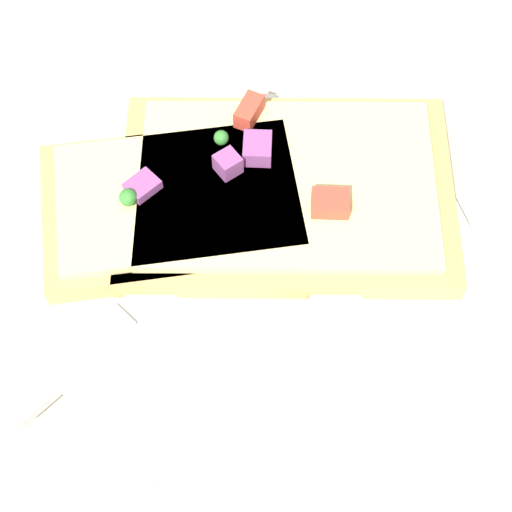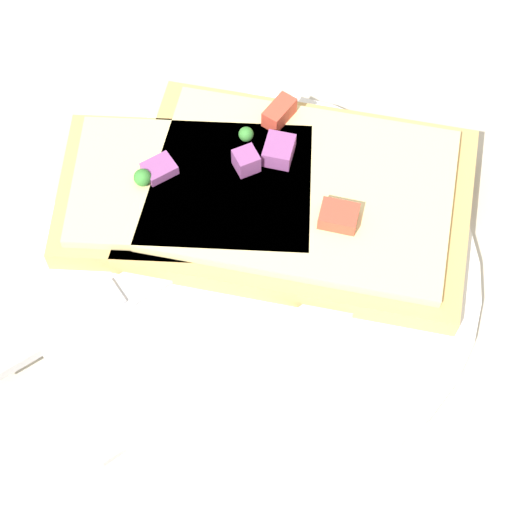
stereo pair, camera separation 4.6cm
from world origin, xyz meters
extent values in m
plane|color=#BCB29E|center=(0.00, 0.00, 0.00)|extent=(4.00, 4.00, 0.00)
cylinder|color=white|center=(0.00, 0.00, 0.01)|extent=(0.25, 0.25, 0.01)
cube|color=#B7B7BC|center=(-0.02, 0.07, 0.01)|extent=(0.06, 0.13, 0.01)
cube|color=#B7B7BC|center=(-0.05, -0.02, 0.01)|extent=(0.04, 0.06, 0.01)
cube|color=#B7B7BC|center=(-0.08, -0.05, 0.01)|extent=(0.01, 0.03, 0.00)
cube|color=#B7B7BC|center=(-0.07, -0.05, 0.01)|extent=(0.01, 0.03, 0.00)
cube|color=#B7B7BC|center=(-0.06, -0.05, 0.01)|extent=(0.01, 0.03, 0.00)
cube|color=#B7B7BC|center=(-0.06, -0.06, 0.01)|extent=(0.01, 0.03, 0.00)
cube|color=#B7B7BC|center=(0.07, 0.09, 0.01)|extent=(0.04, 0.08, 0.01)
cube|color=#B7B7BC|center=(0.03, 0.00, 0.01)|extent=(0.07, 0.12, 0.00)
cube|color=tan|center=(0.00, -0.05, 0.02)|extent=(0.22, 0.19, 0.01)
cube|color=beige|center=(0.00, -0.05, 0.03)|extent=(0.19, 0.17, 0.01)
cube|color=#934C8E|center=(0.03, -0.04, 0.04)|extent=(0.02, 0.02, 0.01)
cube|color=#D14733|center=(0.04, -0.08, 0.04)|extent=(0.01, 0.02, 0.01)
cube|color=#D14733|center=(-0.03, -0.04, 0.04)|extent=(0.02, 0.02, 0.01)
sphere|color=#388433|center=(0.04, -0.06, 0.04)|extent=(0.01, 0.01, 0.01)
cube|color=tan|center=(0.05, -0.02, 0.02)|extent=(0.18, 0.16, 0.01)
cube|color=beige|center=(0.05, -0.02, 0.03)|extent=(0.16, 0.14, 0.01)
sphere|color=#388433|center=(0.07, 0.00, 0.04)|extent=(0.01, 0.01, 0.01)
cube|color=#934C8E|center=(0.02, -0.06, 0.04)|extent=(0.02, 0.02, 0.01)
cube|color=#934C8E|center=(0.07, -0.01, 0.04)|extent=(0.02, 0.02, 0.01)
sphere|color=tan|center=(0.04, 0.01, 0.02)|extent=(0.01, 0.01, 0.01)
sphere|color=tan|center=(-0.05, -0.02, 0.02)|extent=(0.01, 0.01, 0.01)
sphere|color=tan|center=(0.00, 0.00, 0.02)|extent=(0.01, 0.01, 0.01)
camera|label=1|loc=(-0.09, 0.21, 0.42)|focal=60.00mm
camera|label=2|loc=(-0.13, 0.19, 0.42)|focal=60.00mm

